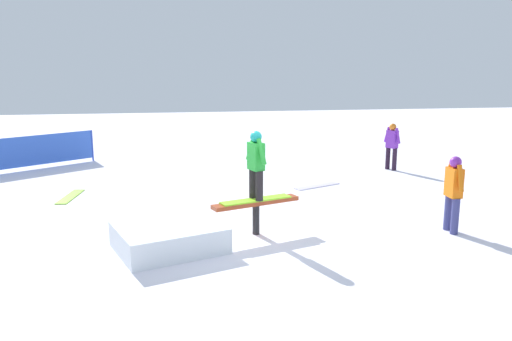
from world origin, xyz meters
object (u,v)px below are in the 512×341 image
Objects in this scene: rail_feature at (256,206)px; main_rider_on_rail at (256,167)px; bystander_purple at (392,144)px; loose_snowboard_white at (317,186)px; bystander_orange at (453,190)px; loose_snowboard_lime at (70,197)px.

main_rider_on_rail is (0.00, 0.00, 0.80)m from rail_feature.
bystander_purple is 1.03× the size of loose_snowboard_white.
bystander_orange is (3.87, -0.59, 0.29)m from rail_feature.
loose_snowboard_lime is (-9.68, -1.83, -0.84)m from bystander_purple.
loose_snowboard_white is at bearing 39.34° from main_rider_on_rail.
bystander_orange is 4.65m from loose_snowboard_white.
bystander_purple reaches higher than rail_feature.
loose_snowboard_white is (-1.41, 4.34, -0.85)m from bystander_orange.
rail_feature is 5.63m from loose_snowboard_lime.
loose_snowboard_lime is at bearing 119.11° from rail_feature.
bystander_purple is at bearing -11.66° from bystander_orange.
loose_snowboard_lime is (-8.00, 4.37, -0.85)m from bystander_orange.
bystander_purple is 9.89m from loose_snowboard_lime.
bystander_orange is at bearing -95.66° from loose_snowboard_white.
bystander_purple is at bearing -70.27° from loose_snowboard_lime.
bystander_purple is at bearing 26.89° from rail_feature.
loose_snowboard_lime is at bearing 64.88° from bystander_orange.
rail_feature is 1.23× the size of loose_snowboard_lime.
rail_feature is at bearing 84.88° from bystander_orange.
loose_snowboard_white is (-3.10, -1.86, -0.84)m from bystander_purple.
loose_snowboard_white is at bearing 95.81° from bystander_purple.
rail_feature is 7.90m from bystander_purple.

